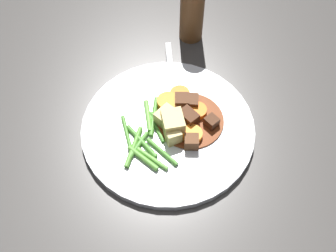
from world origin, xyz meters
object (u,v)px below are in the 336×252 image
(carrot_slice_0, at_px, (168,103))
(meat_chunk_0, at_px, (182,101))
(potato_chunk_1, at_px, (173,124))
(potato_chunk_2, at_px, (172,135))
(potato_chunk_0, at_px, (166,118))
(pepper_mill, at_px, (192,5))
(meat_chunk_3, at_px, (211,122))
(carrot_slice_2, at_px, (197,111))
(carrot_slice_1, at_px, (180,95))
(meat_chunk_1, at_px, (188,116))
(fork, at_px, (171,82))
(meat_chunk_2, at_px, (192,142))
(meat_chunk_4, at_px, (193,102))
(dinner_plate, at_px, (168,128))
(carrot_slice_3, at_px, (192,135))

(carrot_slice_0, distance_m, meat_chunk_0, 0.02)
(potato_chunk_1, relative_size, potato_chunk_2, 1.45)
(potato_chunk_0, height_order, pepper_mill, pepper_mill)
(meat_chunk_3, bearing_deg, carrot_slice_2, 116.88)
(carrot_slice_0, xyz_separation_m, carrot_slice_1, (0.02, 0.01, -0.00))
(potato_chunk_1, distance_m, potato_chunk_2, 0.02)
(potato_chunk_2, xyz_separation_m, meat_chunk_1, (0.04, 0.03, -0.00))
(carrot_slice_0, relative_size, fork, 0.21)
(meat_chunk_2, relative_size, meat_chunk_4, 0.90)
(potato_chunk_1, bearing_deg, fork, 74.81)
(meat_chunk_4, bearing_deg, potato_chunk_0, -158.27)
(meat_chunk_0, xyz_separation_m, meat_chunk_4, (0.02, -0.01, -0.00))
(dinner_plate, relative_size, carrot_slice_3, 8.35)
(meat_chunk_4, bearing_deg, carrot_slice_0, 162.05)
(dinner_plate, height_order, carrot_slice_3, carrot_slice_3)
(potato_chunk_2, height_order, meat_chunk_2, potato_chunk_2)
(meat_chunk_0, bearing_deg, carrot_slice_3, -93.07)
(meat_chunk_0, distance_m, pepper_mill, 0.19)
(meat_chunk_3, bearing_deg, dinner_plate, 164.82)
(pepper_mill, bearing_deg, fork, -122.69)
(carrot_slice_2, bearing_deg, carrot_slice_1, 111.66)
(dinner_plate, bearing_deg, meat_chunk_2, -61.41)
(meat_chunk_4, height_order, fork, meat_chunk_4)
(pepper_mill, bearing_deg, potato_chunk_0, -118.48)
(dinner_plate, height_order, fork, fork)
(meat_chunk_4, bearing_deg, pepper_mill, 72.93)
(dinner_plate, relative_size, fork, 1.61)
(potato_chunk_1, xyz_separation_m, fork, (0.03, 0.10, -0.02))
(carrot_slice_1, height_order, meat_chunk_0, meat_chunk_0)
(meat_chunk_1, bearing_deg, meat_chunk_3, -31.50)
(meat_chunk_2, bearing_deg, meat_chunk_1, 78.19)
(dinner_plate, relative_size, carrot_slice_1, 8.52)
(potato_chunk_2, relative_size, meat_chunk_3, 1.34)
(meat_chunk_0, height_order, pepper_mill, pepper_mill)
(carrot_slice_2, distance_m, carrot_slice_3, 0.05)
(carrot_slice_3, height_order, meat_chunk_3, meat_chunk_3)
(meat_chunk_1, bearing_deg, potato_chunk_1, -158.49)
(meat_chunk_0, distance_m, meat_chunk_3, 0.06)
(pepper_mill, bearing_deg, carrot_slice_3, -107.71)
(meat_chunk_2, bearing_deg, potato_chunk_1, 118.70)
(carrot_slice_0, height_order, fork, carrot_slice_0)
(meat_chunk_1, distance_m, pepper_mill, 0.21)
(carrot_slice_2, bearing_deg, potato_chunk_1, -156.39)
(carrot_slice_1, relative_size, potato_chunk_1, 0.87)
(carrot_slice_0, relative_size, carrot_slice_3, 1.07)
(carrot_slice_2, bearing_deg, meat_chunk_1, -153.11)
(potato_chunk_0, bearing_deg, meat_chunk_4, 21.73)
(meat_chunk_1, bearing_deg, potato_chunk_2, -141.26)
(potato_chunk_1, bearing_deg, carrot_slice_2, 23.61)
(carrot_slice_2, bearing_deg, potato_chunk_0, -176.49)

